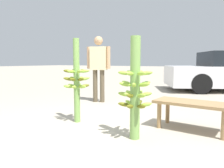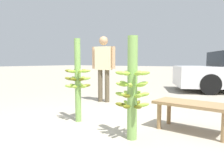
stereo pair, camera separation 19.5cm
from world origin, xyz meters
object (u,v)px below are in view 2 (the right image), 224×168
Objects in this scene: banana_stalk_left at (78,80)px; market_bench at (193,107)px; banana_stalk_center at (132,89)px; vendor_person at (104,63)px.

market_bench is (1.65, 0.49, -0.33)m from banana_stalk_left.
banana_stalk_center is at bearing -122.74° from market_bench.
banana_stalk_center is 2.58m from vendor_person.
market_bench is at bearing 138.36° from vendor_person.
banana_stalk_center reaches higher than market_bench.
banana_stalk_center is (1.11, -0.22, -0.04)m from banana_stalk_left.
vendor_person is at bearing 159.20° from market_bench.
vendor_person reaches higher than market_bench.
banana_stalk_center is 1.19× the size of market_bench.
vendor_person is at bearing 113.15° from banana_stalk_left.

